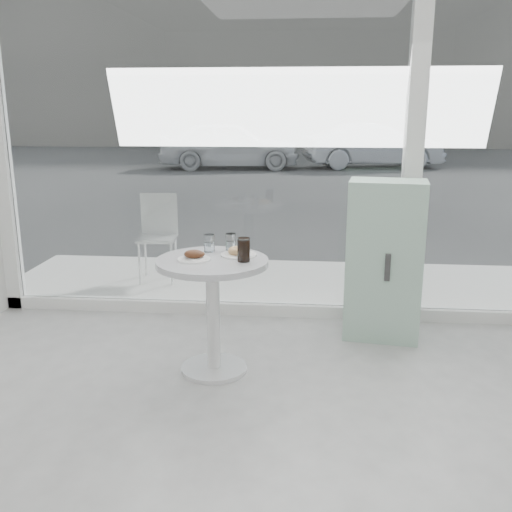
# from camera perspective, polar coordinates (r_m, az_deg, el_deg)

# --- Properties ---
(storefront) EXTENTS (5.00, 0.14, 3.00)m
(storefront) POSITION_cam_1_polar(r_m,az_deg,el_deg) (4.56, 5.14, 14.65)
(storefront) COLOR white
(storefront) RESTS_ON ground
(main_table) EXTENTS (0.72, 0.72, 0.77)m
(main_table) POSITION_cam_1_polar(r_m,az_deg,el_deg) (3.69, -4.35, -3.61)
(main_table) COLOR white
(main_table) RESTS_ON ground
(patio_deck) EXTENTS (5.60, 1.60, 0.05)m
(patio_deck) POSITION_cam_1_polar(r_m,az_deg,el_deg) (5.61, 4.05, -2.83)
(patio_deck) COLOR white
(patio_deck) RESTS_ON ground
(street) EXTENTS (40.00, 24.00, 0.00)m
(street) POSITION_cam_1_polar(r_m,az_deg,el_deg) (17.64, 5.07, 8.99)
(street) COLOR #353535
(street) RESTS_ON ground
(far_building) EXTENTS (40.00, 2.00, 8.00)m
(far_building) POSITION_cam_1_polar(r_m,az_deg,el_deg) (26.66, 5.44, 19.47)
(far_building) COLOR gray
(far_building) RESTS_ON ground
(mint_cabinet) EXTENTS (0.60, 0.44, 1.20)m
(mint_cabinet) POSITION_cam_1_polar(r_m,az_deg,el_deg) (4.36, 12.70, -0.44)
(mint_cabinet) COLOR #94BDA5
(mint_cabinet) RESTS_ON ground
(patio_chair) EXTENTS (0.40, 0.40, 0.84)m
(patio_chair) POSITION_cam_1_polar(r_m,az_deg,el_deg) (5.70, -9.74, 2.47)
(patio_chair) COLOR white
(patio_chair) RESTS_ON patio_deck
(car_white) EXTENTS (4.14, 2.02, 1.36)m
(car_white) POSITION_cam_1_polar(r_m,az_deg,el_deg) (16.69, -2.63, 11.06)
(car_white) COLOR silver
(car_white) RESTS_ON street
(car_silver) EXTENTS (4.08, 2.11, 1.28)m
(car_silver) POSITION_cam_1_polar(r_m,az_deg,el_deg) (17.18, 11.62, 10.75)
(car_silver) COLOR #AAADB2
(car_silver) RESTS_ON street
(plate_fritter) EXTENTS (0.21, 0.21, 0.07)m
(plate_fritter) POSITION_cam_1_polar(r_m,az_deg,el_deg) (3.61, -6.17, -0.01)
(plate_fritter) COLOR white
(plate_fritter) RESTS_ON main_table
(plate_donut) EXTENTS (0.23, 0.23, 0.06)m
(plate_donut) POSITION_cam_1_polar(r_m,az_deg,el_deg) (3.70, -1.76, 0.34)
(plate_donut) COLOR white
(plate_donut) RESTS_ON main_table
(water_tumbler_a) EXTENTS (0.07, 0.07, 0.12)m
(water_tumbler_a) POSITION_cam_1_polar(r_m,az_deg,el_deg) (3.81, -4.69, 1.19)
(water_tumbler_a) COLOR white
(water_tumbler_a) RESTS_ON main_table
(water_tumbler_b) EXTENTS (0.07, 0.07, 0.12)m
(water_tumbler_b) POSITION_cam_1_polar(r_m,az_deg,el_deg) (3.84, -2.53, 1.31)
(water_tumbler_b) COLOR white
(water_tumbler_b) RESTS_ON main_table
(cola_glass) EXTENTS (0.08, 0.08, 0.15)m
(cola_glass) POSITION_cam_1_polar(r_m,az_deg,el_deg) (3.55, -1.24, 0.59)
(cola_glass) COLOR white
(cola_glass) RESTS_ON main_table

